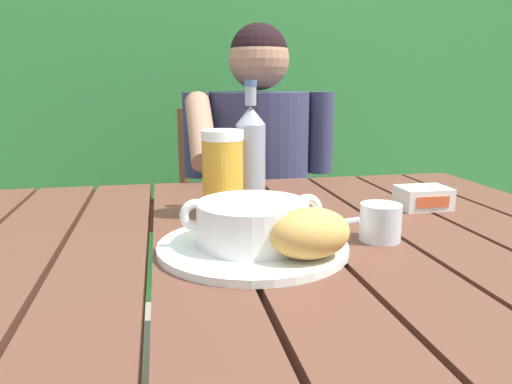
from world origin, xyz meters
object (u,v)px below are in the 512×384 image
at_px(serving_plate, 253,247).
at_px(bread_roll, 310,233).
at_px(soup_bowl, 253,222).
at_px(beer_glass, 223,173).
at_px(butter_tub, 423,198).
at_px(table_knife, 321,224).
at_px(person_eating, 260,184).
at_px(chair_near_diner, 250,235).
at_px(water_glass_small, 380,222).
at_px(beer_bottle, 251,156).

bearing_deg(serving_plate, bread_roll, -49.40).
distance_m(serving_plate, soup_bowl, 0.04).
height_order(soup_bowl, beer_glass, beer_glass).
height_order(butter_tub, table_knife, butter_tub).
bearing_deg(person_eating, chair_near_diner, 89.14).
height_order(bread_roll, beer_glass, beer_glass).
relative_size(soup_bowl, water_glass_small, 3.26).
height_order(chair_near_diner, water_glass_small, chair_near_diner).
bearing_deg(beer_glass, serving_plate, -85.13).
bearing_deg(beer_glass, water_glass_small, -40.98).
xyz_separation_m(chair_near_diner, beer_bottle, (-0.13, -0.74, 0.41)).
relative_size(person_eating, butter_tub, 11.97).
relative_size(person_eating, beer_bottle, 4.67).
height_order(chair_near_diner, table_knife, chair_near_diner).
relative_size(serving_plate, table_knife, 1.73).
xyz_separation_m(chair_near_diner, butter_tub, (0.22, -0.80, 0.32)).
height_order(person_eating, soup_bowl, person_eating).
bearing_deg(beer_glass, person_eating, 71.54).
bearing_deg(person_eating, beer_bottle, -103.65).
distance_m(person_eating, bread_roll, 0.88).
xyz_separation_m(person_eating, beer_glass, (-0.19, -0.58, 0.15)).
relative_size(bread_roll, beer_glass, 0.81).
height_order(person_eating, water_glass_small, person_eating).
relative_size(beer_glass, butter_tub, 1.65).
distance_m(soup_bowl, beer_glass, 0.22).
distance_m(chair_near_diner, bread_roll, 1.12).
distance_m(beer_glass, beer_bottle, 0.08).
height_order(serving_plate, table_knife, serving_plate).
relative_size(person_eating, beer_glass, 7.24).
xyz_separation_m(chair_near_diner, person_eating, (-0.00, -0.19, 0.23)).
relative_size(soup_bowl, beer_glass, 1.33).
bearing_deg(soup_bowl, table_knife, 35.07).
relative_size(chair_near_diner, butter_tub, 9.28).
bearing_deg(butter_tub, water_glass_small, -134.93).
bearing_deg(chair_near_diner, person_eating, -90.86).
bearing_deg(table_knife, butter_tub, 19.15).
bearing_deg(bread_roll, table_knife, 66.37).
relative_size(chair_near_diner, serving_plate, 3.18).
xyz_separation_m(butter_tub, table_knife, (-0.25, -0.09, -0.02)).
bearing_deg(butter_tub, beer_bottle, 170.34).
bearing_deg(butter_tub, bread_roll, -140.86).
relative_size(person_eating, bread_roll, 8.93).
bearing_deg(beer_glass, beer_bottle, 30.41).
xyz_separation_m(soup_bowl, bread_roll, (0.07, -0.08, 0.00)).
relative_size(chair_near_diner, soup_bowl, 4.23).
bearing_deg(soup_bowl, water_glass_small, 2.50).
xyz_separation_m(soup_bowl, butter_tub, (0.40, 0.19, -0.02)).
distance_m(bread_roll, table_knife, 0.20).
relative_size(beer_bottle, butter_tub, 2.57).
xyz_separation_m(person_eating, water_glass_small, (0.04, -0.78, 0.09)).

